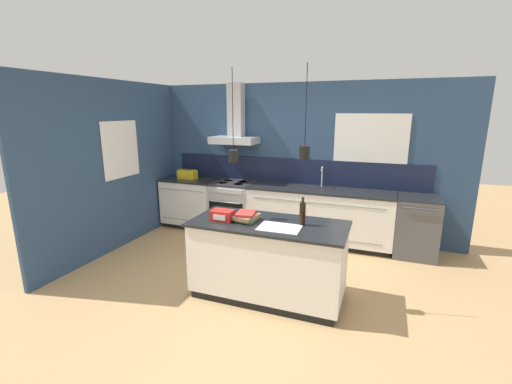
{
  "coord_description": "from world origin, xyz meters",
  "views": [
    {
      "loc": [
        1.47,
        -3.7,
        2.15
      ],
      "look_at": [
        -0.15,
        0.59,
        1.05
      ],
      "focal_mm": 24.0,
      "sensor_mm": 36.0,
      "label": 1
    }
  ],
  "objects": [
    {
      "name": "ground_plane",
      "position": [
        0.0,
        0.0,
        0.0
      ],
      "size": [
        16.0,
        16.0,
        0.0
      ],
      "primitive_type": "plane",
      "color": "tan",
      "rests_on": "ground"
    },
    {
      "name": "wall_back",
      "position": [
        -0.06,
        2.0,
        1.35
      ],
      "size": [
        5.6,
        2.35,
        2.6
      ],
      "color": "navy",
      "rests_on": "ground_plane"
    },
    {
      "name": "wall_left",
      "position": [
        -2.43,
        0.7,
        1.3
      ],
      "size": [
        0.08,
        3.8,
        2.6
      ],
      "color": "navy",
      "rests_on": "ground_plane"
    },
    {
      "name": "counter_run_left",
      "position": [
        -1.86,
        1.69,
        0.46
      ],
      "size": [
        1.02,
        0.64,
        0.91
      ],
      "color": "black",
      "rests_on": "ground_plane"
    },
    {
      "name": "counter_run_sink",
      "position": [
        0.53,
        1.69,
        0.46
      ],
      "size": [
        2.34,
        0.64,
        1.25
      ],
      "color": "black",
      "rests_on": "ground_plane"
    },
    {
      "name": "oven_range",
      "position": [
        -0.99,
        1.69,
        0.46
      ],
      "size": [
        0.73,
        0.66,
        0.91
      ],
      "color": "#B5B5BA",
      "rests_on": "ground_plane"
    },
    {
      "name": "dishwasher",
      "position": [
        2.0,
        1.69,
        0.46
      ],
      "size": [
        0.6,
        0.65,
        0.91
      ],
      "color": "#4C4C51",
      "rests_on": "ground_plane"
    },
    {
      "name": "kitchen_island",
      "position": [
        0.3,
        -0.2,
        0.46
      ],
      "size": [
        1.78,
        0.81,
        0.91
      ],
      "color": "black",
      "rests_on": "ground_plane"
    },
    {
      "name": "bottle_on_island",
      "position": [
        0.68,
        -0.15,
        1.04
      ],
      "size": [
        0.07,
        0.07,
        0.32
      ],
      "color": "black",
      "rests_on": "kitchen_island"
    },
    {
      "name": "book_stack",
      "position": [
        0.05,
        -0.23,
        0.96
      ],
      "size": [
        0.27,
        0.33,
        0.1
      ],
      "color": "#4C7F4C",
      "rests_on": "kitchen_island"
    },
    {
      "name": "red_supply_box",
      "position": [
        -0.22,
        -0.32,
        0.97
      ],
      "size": [
        0.25,
        0.17,
        0.12
      ],
      "color": "red",
      "rests_on": "kitchen_island"
    },
    {
      "name": "paper_pile",
      "position": [
        0.47,
        -0.33,
        0.91
      ],
      "size": [
        0.46,
        0.33,
        0.01
      ],
      "color": "silver",
      "rests_on": "kitchen_island"
    },
    {
      "name": "yellow_toolbox",
      "position": [
        -1.92,
        1.69,
        0.99
      ],
      "size": [
        0.34,
        0.18,
        0.19
      ],
      "color": "gold",
      "rests_on": "counter_run_left"
    }
  ]
}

